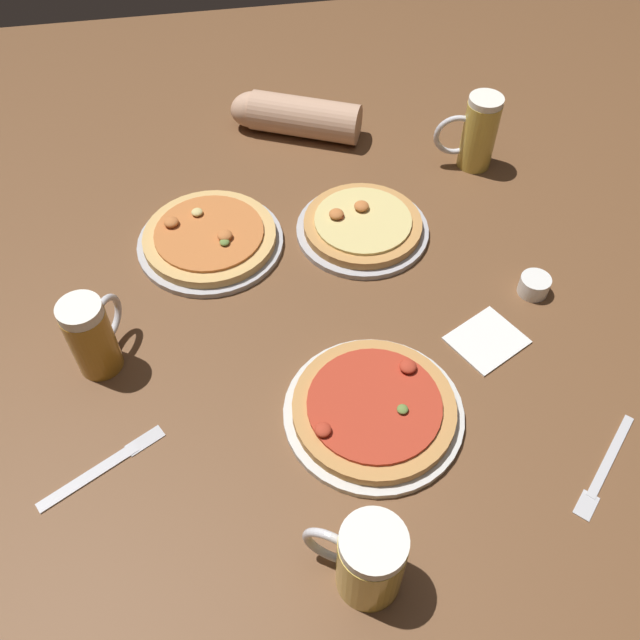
% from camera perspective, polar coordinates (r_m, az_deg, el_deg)
% --- Properties ---
extents(ground_plane, '(2.40, 2.40, 0.03)m').
position_cam_1_polar(ground_plane, '(1.21, 0.00, -1.05)').
color(ground_plane, brown).
extents(pizza_plate_near, '(0.29, 0.29, 0.05)m').
position_cam_1_polar(pizza_plate_near, '(1.08, 4.56, -7.53)').
color(pizza_plate_near, silver).
rests_on(pizza_plate_near, ground_plane).
extents(pizza_plate_far, '(0.26, 0.26, 0.05)m').
position_cam_1_polar(pizza_plate_far, '(1.35, 3.59, 7.90)').
color(pizza_plate_far, '#B2B2B7').
rests_on(pizza_plate_far, ground_plane).
extents(pizza_plate_side, '(0.28, 0.28, 0.05)m').
position_cam_1_polar(pizza_plate_side, '(1.34, -9.27, 6.80)').
color(pizza_plate_side, '#B2B2B7').
rests_on(pizza_plate_side, ground_plane).
extents(beer_mug_dark, '(0.13, 0.10, 0.14)m').
position_cam_1_polar(beer_mug_dark, '(0.92, 4.07, -19.52)').
color(beer_mug_dark, gold).
rests_on(beer_mug_dark, ground_plane).
extents(beer_mug_amber, '(0.13, 0.07, 0.16)m').
position_cam_1_polar(beer_mug_amber, '(1.52, 13.09, 15.14)').
color(beer_mug_amber, gold).
rests_on(beer_mug_amber, ground_plane).
extents(beer_mug_pale, '(0.08, 0.12, 0.15)m').
position_cam_1_polar(beer_mug_pale, '(1.15, -18.65, -1.22)').
color(beer_mug_pale, '#B27A23').
rests_on(beer_mug_pale, ground_plane).
extents(ramekin_sauce, '(0.06, 0.06, 0.04)m').
position_cam_1_polar(ramekin_sauce, '(1.30, 17.62, 2.81)').
color(ramekin_sauce, white).
rests_on(ramekin_sauce, ground_plane).
extents(napkin_folded, '(0.15, 0.15, 0.01)m').
position_cam_1_polar(napkin_folded, '(1.21, 13.91, -1.61)').
color(napkin_folded, white).
rests_on(napkin_folded, ground_plane).
extents(fork_left, '(0.16, 0.16, 0.01)m').
position_cam_1_polar(fork_left, '(1.13, 22.92, -11.36)').
color(fork_left, silver).
rests_on(fork_left, ground_plane).
extents(knife_right, '(0.19, 0.12, 0.01)m').
position_cam_1_polar(knife_right, '(1.10, -17.83, -11.72)').
color(knife_right, silver).
rests_on(knife_right, ground_plane).
extents(diner_arm, '(0.29, 0.18, 0.09)m').
position_cam_1_polar(diner_arm, '(1.60, -2.39, 16.86)').
color(diner_arm, tan).
rests_on(diner_arm, ground_plane).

